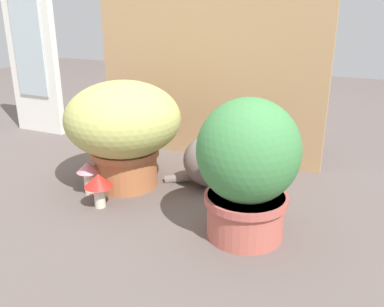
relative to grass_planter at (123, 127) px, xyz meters
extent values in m
plane|color=#5C514D|center=(0.14, -0.05, -0.24)|extent=(6.00, 6.00, 0.00)
cube|color=tan|center=(0.15, 0.44, 0.26)|extent=(1.06, 0.03, 0.99)
cube|color=white|center=(-0.83, 0.42, 0.21)|extent=(0.30, 0.04, 0.89)
cube|color=#B1C4CB|center=(-0.83, 0.40, 0.25)|extent=(0.19, 0.01, 0.57)
cylinder|color=#B76B40|center=(0.00, 0.00, -0.16)|extent=(0.24, 0.24, 0.15)
cylinder|color=#BA6B46|center=(0.00, 0.00, -0.10)|extent=(0.26, 0.26, 0.02)
ellipsoid|color=tan|center=(0.00, 0.00, 0.03)|extent=(0.44, 0.44, 0.28)
cylinder|color=#C06051|center=(0.54, -0.17, -0.17)|extent=(0.23, 0.23, 0.14)
cylinder|color=#B95950|center=(0.54, -0.17, -0.11)|extent=(0.25, 0.25, 0.02)
ellipsoid|color=#408546|center=(0.54, -0.17, 0.04)|extent=(0.30, 0.30, 0.31)
ellipsoid|color=slate|center=(0.33, 0.13, -0.13)|extent=(0.30, 0.25, 0.22)
ellipsoid|color=#A79A99|center=(0.42, 0.16, -0.14)|extent=(0.10, 0.12, 0.11)
sphere|color=slate|center=(0.44, 0.17, -0.01)|extent=(0.14, 0.14, 0.11)
cone|color=slate|center=(0.42, 0.19, 0.05)|extent=(0.05, 0.05, 0.04)
cone|color=slate|center=(0.45, 0.14, 0.05)|extent=(0.05, 0.05, 0.04)
cylinder|color=slate|center=(0.21, 0.12, -0.22)|extent=(0.18, 0.10, 0.07)
cylinder|color=silver|center=(0.02, -0.20, -0.20)|extent=(0.04, 0.04, 0.08)
cone|color=red|center=(0.02, -0.20, -0.14)|extent=(0.10, 0.10, 0.05)
cylinder|color=beige|center=(-0.08, -0.13, -0.19)|extent=(0.04, 0.04, 0.09)
cone|color=pink|center=(-0.08, -0.13, -0.13)|extent=(0.08, 0.08, 0.04)
camera|label=1|loc=(0.86, -1.27, 0.45)|focal=39.11mm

